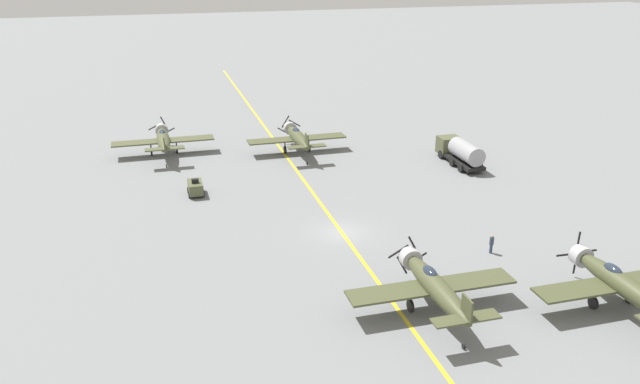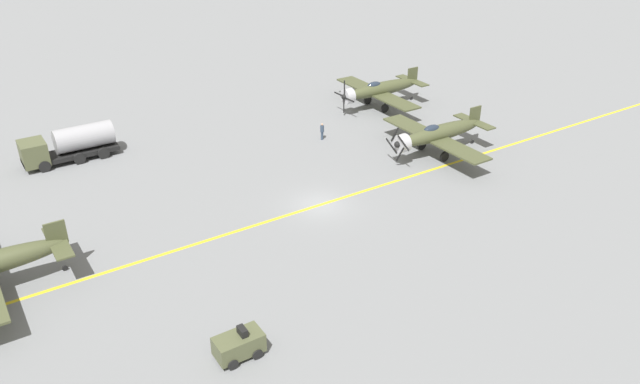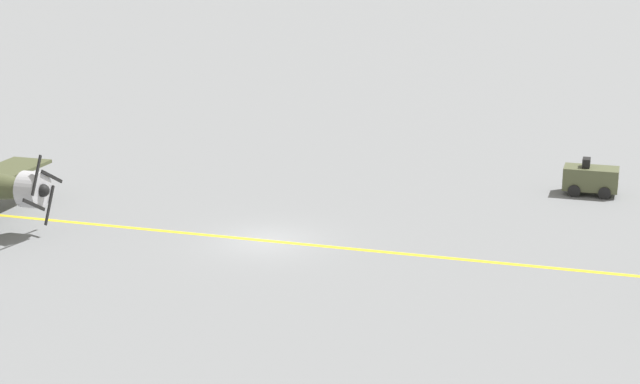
{
  "view_description": "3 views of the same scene",
  "coord_description": "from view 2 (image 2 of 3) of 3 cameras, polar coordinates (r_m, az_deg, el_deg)",
  "views": [
    {
      "loc": [
        -15.24,
        -47.4,
        23.48
      ],
      "look_at": [
        -0.76,
        4.46,
        2.23
      ],
      "focal_mm": 35.0,
      "sensor_mm": 36.0,
      "label": 1
    },
    {
      "loc": [
        -35.18,
        22.69,
        23.46
      ],
      "look_at": [
        -2.17,
        1.43,
        2.51
      ],
      "focal_mm": 35.0,
      "sensor_mm": 36.0,
      "label": 2
    },
    {
      "loc": [
        40.44,
        14.67,
        13.91
      ],
      "look_at": [
        4.55,
        3.72,
        3.63
      ],
      "focal_mm": 60.0,
      "sensor_mm": 36.0,
      "label": 3
    }
  ],
  "objects": [
    {
      "name": "ground_plane",
      "position": [
        47.99,
        0.03,
        -1.18
      ],
      "size": [
        400.0,
        400.0,
        0.0
      ],
      "primitive_type": "plane",
      "color": "slate"
    },
    {
      "name": "taxiway_stripe",
      "position": [
        47.99,
        0.03,
        -1.18
      ],
      "size": [
        0.3,
        160.0,
        0.01
      ],
      "primitive_type": "cube",
      "color": "yellow",
      "rests_on": "ground"
    },
    {
      "name": "airplane_near_center",
      "position": [
        56.47,
        10.67,
        5.26
      ],
      "size": [
        12.0,
        9.98,
        3.65
      ],
      "rotation": [
        0.0,
        0.0,
        0.24
      ],
      "color": "#494E30",
      "rests_on": "ground"
    },
    {
      "name": "airplane_near_right",
      "position": [
        67.09,
        5.45,
        9.31
      ],
      "size": [
        12.0,
        9.98,
        3.8
      ],
      "rotation": [
        0.0,
        0.0,
        -0.17
      ],
      "color": "#484D2E",
      "rests_on": "ground"
    },
    {
      "name": "fuel_tanker",
      "position": [
        58.84,
        -21.98,
        4.05
      ],
      "size": [
        2.67,
        8.0,
        2.98
      ],
      "color": "black",
      "rests_on": "ground"
    },
    {
      "name": "tow_tractor",
      "position": [
        34.25,
        -7.43,
        -13.66
      ],
      "size": [
        1.57,
        2.6,
        1.79
      ],
      "color": "#515638",
      "rests_on": "ground"
    },
    {
      "name": "ground_crew_walking",
      "position": [
        59.07,
        0.19,
        5.62
      ],
      "size": [
        0.35,
        0.35,
        1.63
      ],
      "color": "#334256",
      "rests_on": "ground"
    }
  ]
}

